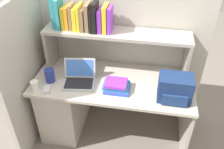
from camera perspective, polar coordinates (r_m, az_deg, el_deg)
The scene contains 12 objects.
ground_plane at distance 2.98m, azimuth 0.17°, elevation -12.71°, with size 8.00×8.00×0.00m, color slate.
desk at distance 2.76m, azimuth -7.83°, elevation -6.01°, with size 1.60×0.70×0.73m.
cubicle_partition_rear at distance 2.76m, azimuth 1.57°, elevation 3.96°, with size 1.84×0.05×1.55m, color #B2ADA0.
cubicle_partition_left at distance 2.66m, azimuth -18.31°, elevation 0.60°, with size 0.05×1.06×1.55m, color #B2ADA0.
overhead_hutch at distance 2.45m, azimuth 1.04°, elevation 7.81°, with size 1.44×0.28×0.45m.
reference_books_on_shelf at distance 2.42m, azimuth -6.79°, elevation 13.05°, with size 0.58×0.19×0.30m.
laptop at distance 2.46m, azimuth -7.56°, elevation -0.75°, with size 0.34×0.31×0.22m.
backpack at distance 2.27m, azimuth 14.35°, elevation -3.16°, with size 0.30×0.23×0.24m.
computer_mouse at distance 2.43m, azimuth -14.80°, elevation -3.34°, with size 0.06×0.10×0.03m, color silver.
paper_cup at distance 2.46m, azimuth -17.44°, elevation -2.39°, with size 0.08×0.08×0.09m, color white.
snack_canister at distance 2.52m, azimuth -14.19°, elevation -0.21°, with size 0.10×0.10×0.14m, color navy.
desk_book_stack at distance 2.35m, azimuth 1.03°, elevation -2.62°, with size 0.25×0.20×0.09m.
Camera 1 is at (0.33, -1.93, 2.25)m, focal length 39.56 mm.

